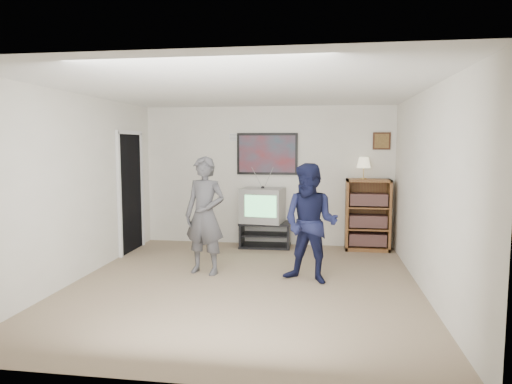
% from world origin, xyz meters
% --- Properties ---
extents(room_shell, '(4.51, 5.00, 2.51)m').
position_xyz_m(room_shell, '(0.00, 0.35, 1.25)').
color(room_shell, brown).
rests_on(room_shell, ground).
extents(media_stand, '(0.91, 0.52, 0.45)m').
position_xyz_m(media_stand, '(-0.00, 2.23, 0.23)').
color(media_stand, black).
rests_on(media_stand, room_shell).
extents(crt_television, '(0.78, 0.69, 0.60)m').
position_xyz_m(crt_television, '(-0.05, 2.23, 0.75)').
color(crt_television, gray).
rests_on(crt_television, media_stand).
extents(bookshelf, '(0.75, 0.43, 1.23)m').
position_xyz_m(bookshelf, '(1.78, 2.28, 0.61)').
color(bookshelf, brown).
rests_on(bookshelf, room_shell).
extents(table_lamp, '(0.24, 0.24, 0.38)m').
position_xyz_m(table_lamp, '(1.69, 2.28, 1.42)').
color(table_lamp, beige).
rests_on(table_lamp, bookshelf).
extents(person_tall, '(0.68, 0.53, 1.66)m').
position_xyz_m(person_tall, '(-0.63, 0.46, 0.83)').
color(person_tall, '#414144').
rests_on(person_tall, room_shell).
extents(person_short, '(0.92, 0.82, 1.58)m').
position_xyz_m(person_short, '(0.85, 0.26, 0.79)').
color(person_short, '#131635').
rests_on(person_short, room_shell).
extents(controller_left, '(0.08, 0.13, 0.04)m').
position_xyz_m(controller_left, '(-0.69, 0.71, 1.14)').
color(controller_left, white).
rests_on(controller_left, person_tall).
extents(controller_right, '(0.07, 0.13, 0.04)m').
position_xyz_m(controller_right, '(0.80, 0.47, 1.04)').
color(controller_right, white).
rests_on(controller_right, person_short).
extents(poster, '(1.10, 0.03, 0.75)m').
position_xyz_m(poster, '(0.00, 2.48, 1.65)').
color(poster, black).
rests_on(poster, room_shell).
extents(air_vent, '(0.28, 0.02, 0.14)m').
position_xyz_m(air_vent, '(-0.55, 2.48, 1.95)').
color(air_vent, white).
rests_on(air_vent, room_shell).
extents(small_picture, '(0.30, 0.03, 0.30)m').
position_xyz_m(small_picture, '(2.00, 2.48, 1.88)').
color(small_picture, '#422215').
rests_on(small_picture, room_shell).
extents(doorway, '(0.03, 0.85, 2.00)m').
position_xyz_m(doorway, '(-2.23, 1.60, 1.00)').
color(doorway, black).
rests_on(doorway, room_shell).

